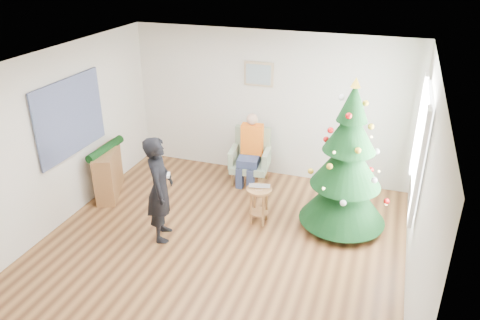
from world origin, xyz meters
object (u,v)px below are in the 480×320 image
at_px(standing_man, 160,189).
at_px(console, 108,172).
at_px(armchair, 250,163).
at_px(stool, 259,205).
at_px(christmas_tree, 347,164).

xyz_separation_m(standing_man, console, (-1.46, 0.88, -0.38)).
bearing_deg(armchair, standing_man, -114.10).
bearing_deg(stool, armchair, 113.09).
height_order(stool, standing_man, standing_man).
height_order(armchair, console, armchair).
bearing_deg(standing_man, armchair, -37.68).
height_order(christmas_tree, armchair, christmas_tree).
height_order(standing_man, console, standing_man).
relative_size(armchair, standing_man, 0.61).
bearing_deg(console, standing_man, -54.87).
height_order(christmas_tree, console, christmas_tree).
bearing_deg(christmas_tree, stool, -166.16).
distance_m(christmas_tree, armchair, 2.11).
distance_m(christmas_tree, standing_man, 2.67).
bearing_deg(console, christmas_tree, -20.32).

